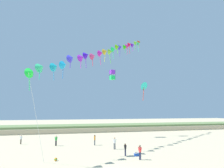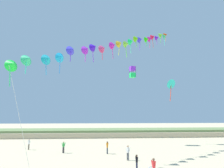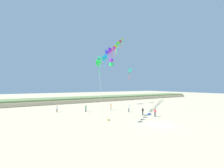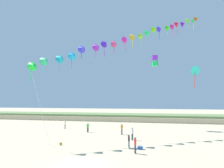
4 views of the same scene
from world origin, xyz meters
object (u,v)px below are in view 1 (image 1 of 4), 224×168
(person_near_left, at_px, (21,139))
(beach_ball, at_px, (56,159))
(large_kite_low_lead, at_px, (112,75))
(person_far_left, at_px, (95,139))
(large_kite_mid_trail, at_px, (143,86))
(person_far_center, at_px, (125,149))
(person_near_right, at_px, (115,142))
(person_mid_center, at_px, (140,151))
(beach_cooler, at_px, (137,154))
(person_far_right, at_px, (56,140))

(person_near_left, xyz_separation_m, beach_ball, (5.92, -13.46, -0.76))
(large_kite_low_lead, bearing_deg, person_far_left, -121.53)
(large_kite_mid_trail, xyz_separation_m, beach_ball, (-19.03, -18.39, -11.26))
(person_far_left, relative_size, person_far_center, 1.11)
(person_near_right, distance_m, person_far_left, 4.82)
(person_mid_center, bearing_deg, person_far_left, 106.66)
(person_near_left, relative_size, large_kite_mid_trail, 0.36)
(person_mid_center, bearing_deg, person_near_right, 99.32)
(person_mid_center, relative_size, beach_cooler, 2.88)
(large_kite_mid_trail, bearing_deg, beach_cooler, -116.69)
(person_near_right, bearing_deg, person_far_right, 147.45)
(person_far_left, xyz_separation_m, beach_ball, (-6.07, -9.20, -0.79))
(beach_cooler, bearing_deg, large_kite_mid_trail, 63.31)
(person_far_left, distance_m, large_kite_low_lead, 16.25)
(person_far_right, relative_size, beach_cooler, 2.84)
(person_near_left, height_order, person_near_right, person_near_right)
(person_near_left, relative_size, person_far_center, 1.08)
(person_far_center, distance_m, beach_ball, 8.47)
(person_far_left, bearing_deg, large_kite_low_lead, 58.47)
(large_kite_low_lead, xyz_separation_m, beach_ball, (-11.42, -17.92, -13.41))
(large_kite_mid_trail, bearing_deg, large_kite_low_lead, -176.46)
(person_far_center, height_order, large_kite_low_lead, large_kite_low_lead)
(person_mid_center, height_order, beach_cooler, person_mid_center)
(large_kite_mid_trail, distance_m, beach_cooler, 23.49)
(beach_cooler, bearing_deg, large_kite_low_lead, 84.74)
(person_mid_center, distance_m, large_kite_mid_trail, 24.85)
(person_far_left, xyz_separation_m, person_far_center, (2.36, -8.79, -0.09))
(beach_ball, bearing_deg, beach_cooler, -0.22)
(person_near_left, height_order, beach_ball, person_near_left)
(large_kite_low_lead, bearing_deg, person_mid_center, -95.75)
(person_far_right, xyz_separation_m, beach_cooler, (9.87, -10.31, -0.74))
(person_far_center, height_order, beach_cooler, person_far_center)
(person_mid_center, distance_m, person_far_left, 11.68)
(person_far_center, height_order, large_kite_mid_trail, large_kite_mid_trail)
(person_near_right, relative_size, person_mid_center, 1.05)
(person_far_left, relative_size, beach_cooler, 2.91)
(person_near_left, xyz_separation_m, large_kite_low_lead, (17.34, 4.46, 12.65))
(large_kite_mid_trail, bearing_deg, person_near_right, -128.57)
(person_far_right, bearing_deg, person_mid_center, -52.15)
(person_mid_center, bearing_deg, person_near_left, 134.80)
(large_kite_mid_trail, bearing_deg, person_mid_center, -115.26)
(person_far_left, bearing_deg, person_mid_center, -73.34)
(person_far_center, height_order, beach_ball, person_far_center)
(person_near_left, bearing_deg, beach_cooler, -40.71)
(beach_cooler, bearing_deg, person_near_right, 106.65)
(person_mid_center, xyz_separation_m, person_far_center, (-0.98, 2.39, -0.08))
(person_near_right, bearing_deg, person_near_left, 148.98)
(beach_ball, bearing_deg, person_near_left, 113.73)
(large_kite_mid_trail, bearing_deg, beach_ball, -135.98)
(person_far_center, relative_size, beach_ball, 4.19)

